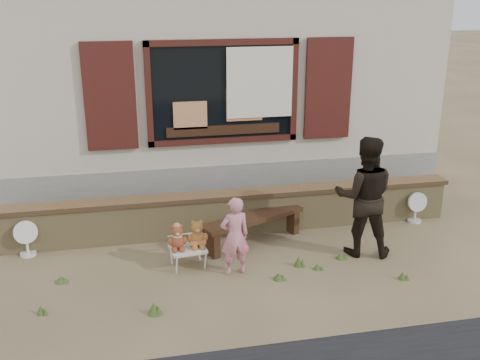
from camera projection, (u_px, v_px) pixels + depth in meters
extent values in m
plane|color=brown|center=(249.00, 260.00, 7.97)|extent=(80.00, 80.00, 0.00)
cube|color=#B1A38F|center=(201.00, 54.00, 11.36)|extent=(8.00, 5.00, 3.20)
cube|color=gray|center=(203.00, 149.00, 12.01)|extent=(8.04, 5.04, 0.80)
cube|color=black|center=(223.00, 92.00, 9.13)|extent=(2.30, 0.04, 1.50)
cube|color=#3C1711|center=(223.00, 42.00, 8.85)|extent=(2.50, 0.08, 0.10)
cube|color=#3C1711|center=(224.00, 140.00, 9.37)|extent=(2.50, 0.08, 0.10)
cube|color=#3C1711|center=(149.00, 95.00, 8.88)|extent=(0.10, 0.08, 1.70)
cube|color=#3C1711|center=(294.00, 90.00, 9.34)|extent=(0.10, 0.08, 1.70)
cube|color=#330E0F|center=(110.00, 97.00, 8.76)|extent=(0.80, 0.07, 1.70)
cube|color=#330E0F|center=(328.00, 89.00, 9.45)|extent=(0.80, 0.07, 1.70)
cube|color=white|center=(260.00, 83.00, 9.13)|extent=(1.10, 0.02, 1.15)
cube|color=black|center=(224.00, 130.00, 9.31)|extent=(1.90, 0.06, 0.16)
cube|color=tan|center=(190.00, 115.00, 9.11)|extent=(0.55, 0.06, 0.45)
cube|color=#E08447|center=(244.00, 104.00, 9.24)|extent=(0.60, 0.06, 0.55)
cube|color=tan|center=(235.00, 214.00, 8.80)|extent=(7.00, 0.30, 0.60)
cube|color=brown|center=(235.00, 194.00, 8.70)|extent=(7.10, 0.36, 0.07)
cube|color=black|center=(253.00, 218.00, 8.39)|extent=(1.69, 0.99, 0.06)
cube|color=black|center=(212.00, 244.00, 8.07)|extent=(0.22, 0.33, 0.36)
cube|color=black|center=(290.00, 221.00, 8.86)|extent=(0.22, 0.33, 0.36)
cube|color=beige|center=(188.00, 248.00, 7.70)|extent=(0.52, 0.47, 0.04)
cylinder|color=silver|center=(177.00, 266.00, 7.53)|extent=(0.02, 0.02, 0.25)
cylinder|color=silver|center=(205.00, 262.00, 7.65)|extent=(0.02, 0.02, 0.25)
cylinder|color=silver|center=(171.00, 254.00, 7.86)|extent=(0.02, 0.02, 0.25)
cylinder|color=silver|center=(199.00, 250.00, 7.97)|extent=(0.02, 0.02, 0.25)
imported|color=pink|center=(235.00, 236.00, 7.43)|extent=(0.43, 0.31, 1.10)
imported|color=black|center=(364.00, 196.00, 7.92)|extent=(1.01, 0.89, 1.75)
cylinder|color=white|center=(28.00, 254.00, 8.11)|extent=(0.23, 0.23, 0.04)
cylinder|color=white|center=(27.00, 245.00, 8.07)|extent=(0.04, 0.04, 0.29)
cylinder|color=white|center=(25.00, 231.00, 8.00)|extent=(0.35, 0.18, 0.34)
cylinder|color=silver|center=(414.00, 221.00, 9.27)|extent=(0.22, 0.22, 0.04)
cylinder|color=silver|center=(415.00, 213.00, 9.22)|extent=(0.04, 0.04, 0.28)
cylinder|color=silver|center=(416.00, 201.00, 9.16)|extent=(0.32, 0.11, 0.32)
cone|color=#3B5421|center=(298.00, 261.00, 7.77)|extent=(0.13, 0.13, 0.15)
cone|color=#3B5421|center=(41.00, 310.00, 6.63)|extent=(0.11, 0.11, 0.12)
cone|color=#3B5421|center=(317.00, 267.00, 7.69)|extent=(0.13, 0.13, 0.08)
cone|color=#3B5421|center=(341.00, 256.00, 7.99)|extent=(0.15, 0.15, 0.09)
cone|color=#3B5421|center=(403.00, 275.00, 7.43)|extent=(0.12, 0.12, 0.12)
cone|color=#3B5421|center=(61.00, 279.00, 7.36)|extent=(0.17, 0.17, 0.08)
cone|color=#3B5421|center=(279.00, 276.00, 7.42)|extent=(0.16, 0.16, 0.10)
cone|color=#3B5421|center=(154.00, 308.00, 6.63)|extent=(0.16, 0.16, 0.16)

